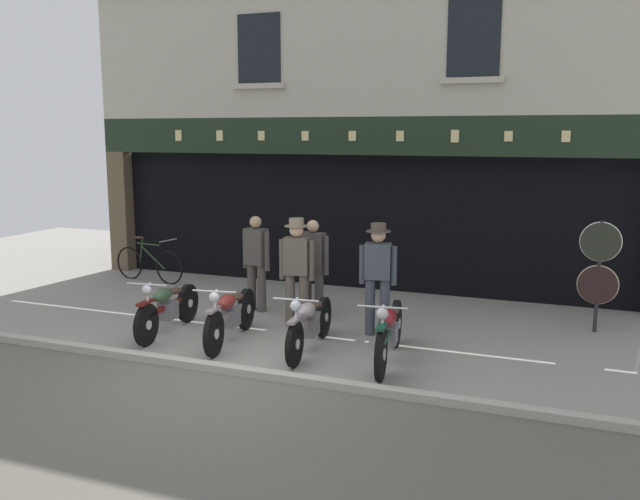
% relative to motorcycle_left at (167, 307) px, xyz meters
% --- Properties ---
extents(ground, '(23.27, 22.00, 0.18)m').
position_rel_motorcycle_left_xyz_m(ground, '(1.67, -2.27, -0.45)').
color(ground, gray).
extents(shop_facade, '(11.57, 4.42, 6.07)m').
position_rel_motorcycle_left_xyz_m(shop_facade, '(1.67, 5.74, 1.26)').
color(shop_facade, black).
rests_on(shop_facade, ground).
extents(motorcycle_left, '(0.62, 1.92, 0.90)m').
position_rel_motorcycle_left_xyz_m(motorcycle_left, '(0.00, 0.00, 0.00)').
color(motorcycle_left, black).
rests_on(motorcycle_left, ground).
extents(motorcycle_center_left, '(0.62, 1.99, 0.92)m').
position_rel_motorcycle_left_xyz_m(motorcycle_center_left, '(1.11, -0.04, 0.01)').
color(motorcycle_center_left, black).
rests_on(motorcycle_center_left, ground).
extents(motorcycle_center, '(0.62, 1.99, 0.90)m').
position_rel_motorcycle_left_xyz_m(motorcycle_center, '(2.33, 0.00, -0.00)').
color(motorcycle_center, black).
rests_on(motorcycle_center, ground).
extents(motorcycle_center_right, '(0.62, 2.09, 0.93)m').
position_rel_motorcycle_left_xyz_m(motorcycle_center_right, '(3.49, -0.06, 0.02)').
color(motorcycle_center_right, black).
rests_on(motorcycle_center_right, ground).
extents(salesman_left, '(0.55, 0.30, 1.63)m').
position_rel_motorcycle_left_xyz_m(salesman_left, '(0.64, 1.72, 0.48)').
color(salesman_left, '#47423D').
rests_on(salesman_left, ground).
extents(shopkeeper_center, '(0.56, 0.26, 1.61)m').
position_rel_motorcycle_left_xyz_m(shopkeeper_center, '(1.68, 1.71, 0.47)').
color(shopkeeper_center, '#47423D').
rests_on(shopkeeper_center, ground).
extents(salesman_right, '(0.55, 0.37, 1.70)m').
position_rel_motorcycle_left_xyz_m(salesman_right, '(2.98, 1.09, 0.54)').
color(salesman_right, '#3D424C').
rests_on(salesman_right, ground).
extents(assistant_far_right, '(0.56, 0.37, 1.72)m').
position_rel_motorcycle_left_xyz_m(assistant_far_right, '(1.67, 1.08, 0.55)').
color(assistant_far_right, brown).
rests_on(assistant_far_right, ground).
extents(tyre_sign_pole, '(0.60, 0.06, 1.71)m').
position_rel_motorcycle_left_xyz_m(tyre_sign_pole, '(6.03, 2.47, 0.63)').
color(tyre_sign_pole, '#232328').
rests_on(tyre_sign_pole, ground).
extents(advert_board_near, '(0.65, 0.03, 1.07)m').
position_rel_motorcycle_left_xyz_m(advert_board_near, '(0.11, 4.12, 1.27)').
color(advert_board_near, silver).
extents(advert_board_far, '(0.75, 0.03, 0.89)m').
position_rel_motorcycle_left_xyz_m(advert_board_far, '(-0.86, 4.12, 1.23)').
color(advert_board_far, silver).
extents(leaning_bicycle, '(1.75, 0.50, 0.93)m').
position_rel_motorcycle_left_xyz_m(leaning_bicycle, '(-2.49, 3.03, -0.05)').
color(leaning_bicycle, black).
rests_on(leaning_bicycle, ground).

